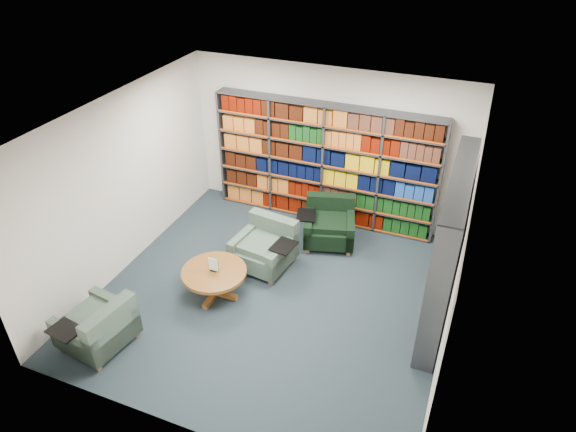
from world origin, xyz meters
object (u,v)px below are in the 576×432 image
at_px(chair_teal_left, 266,247).
at_px(chair_teal_front, 100,329).
at_px(coffee_table, 214,276).
at_px(chair_green_right, 329,225).

distance_m(chair_teal_left, chair_teal_front, 2.80).
bearing_deg(chair_teal_left, coffee_table, -111.65).
bearing_deg(chair_green_right, coffee_table, -119.48).
distance_m(chair_green_right, coffee_table, 2.33).
bearing_deg(coffee_table, chair_teal_left, 68.35).
bearing_deg(chair_green_right, chair_teal_front, -120.54).
xyz_separation_m(chair_green_right, coffee_table, (-1.15, -2.03, 0.06)).
xyz_separation_m(chair_teal_left, chair_green_right, (0.75, 1.02, -0.00)).
bearing_deg(chair_teal_left, chair_teal_front, -118.00).
bearing_deg(chair_teal_left, chair_green_right, 53.81).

